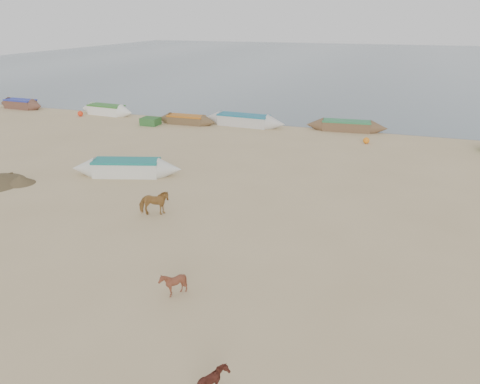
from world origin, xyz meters
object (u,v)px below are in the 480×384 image
Objects in this scene: calf_right at (213,384)px; near_canoe at (127,168)px; calf_front at (173,283)px; cow_adult at (154,203)px.

near_canoe is at bearing 39.66° from calf_right.
calf_right is (2.83, -3.55, -0.05)m from calf_front.
calf_front is (3.74, -5.53, -0.15)m from cow_adult.
calf_right is at bearing 26.36° from calf_front.
calf_front is 1.13× the size of calf_right.
cow_adult is 6.67m from calf_front.
calf_front is 12.67m from near_canoe.
cow_adult is 1.79× the size of calf_right.
cow_adult is at bearing -158.09° from calf_front.
calf_front is 0.14× the size of near_canoe.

